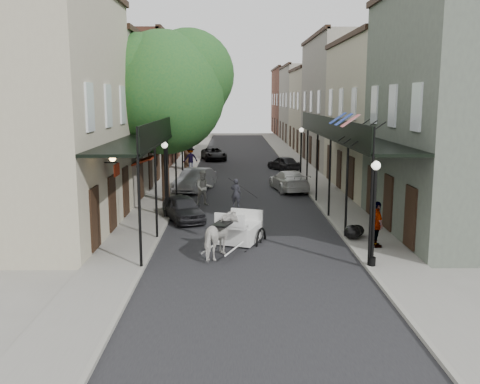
{
  "coord_description": "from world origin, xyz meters",
  "views": [
    {
      "loc": [
        -0.79,
        -20.01,
        5.97
      ],
      "look_at": [
        -0.45,
        4.53,
        1.6
      ],
      "focal_mm": 40.0,
      "sensor_mm": 36.0,
      "label": 1
    }
  ],
  "objects_px": {
    "carriage": "(243,215)",
    "car_right_near": "(289,181)",
    "car_left_near": "(183,208)",
    "car_left_mid": "(195,180)",
    "pedestrian_walking": "(204,188)",
    "lamppost_right_near": "(374,212)",
    "car_right_far": "(283,163)",
    "tree_near": "(171,88)",
    "horse": "(221,236)",
    "pedestrian_sidewalk_right": "(377,224)",
    "car_left_far": "(214,154)",
    "lamppost_left": "(165,178)",
    "lamppost_right_far": "(301,153)",
    "pedestrian_sidewalk_left": "(190,158)",
    "tree_far": "(190,99)"
  },
  "relations": [
    {
      "from": "tree_near",
      "to": "car_right_near",
      "type": "xyz_separation_m",
      "value": [
        7.05,
        3.82,
        -5.83
      ]
    },
    {
      "from": "carriage",
      "to": "car_left_near",
      "type": "relative_size",
      "value": 0.77
    },
    {
      "from": "tree_near",
      "to": "carriage",
      "type": "distance_m",
      "value": 10.63
    },
    {
      "from": "lamppost_right_far",
      "to": "lamppost_left",
      "type": "bearing_deg",
      "value": -124.35
    },
    {
      "from": "car_left_near",
      "to": "car_right_far",
      "type": "xyz_separation_m",
      "value": [
        6.62,
        18.28,
        -0.02
      ]
    },
    {
      "from": "carriage",
      "to": "car_right_near",
      "type": "distance_m",
      "value": 12.56
    },
    {
      "from": "lamppost_right_far",
      "to": "pedestrian_walking",
      "type": "height_order",
      "value": "lamppost_right_far"
    },
    {
      "from": "tree_far",
      "to": "car_right_near",
      "type": "xyz_separation_m",
      "value": [
        7.1,
        -10.18,
        -5.18
      ]
    },
    {
      "from": "lamppost_right_near",
      "to": "car_right_far",
      "type": "distance_m",
      "value": 25.89
    },
    {
      "from": "lamppost_right_near",
      "to": "horse",
      "type": "bearing_deg",
      "value": 165.15
    },
    {
      "from": "carriage",
      "to": "pedestrian_sidewalk_right",
      "type": "xyz_separation_m",
      "value": [
        5.21,
        -1.52,
        -0.05
      ]
    },
    {
      "from": "lamppost_right_far",
      "to": "car_right_far",
      "type": "relative_size",
      "value": 1.05
    },
    {
      "from": "pedestrian_sidewalk_left",
      "to": "horse",
      "type": "bearing_deg",
      "value": 70.98
    },
    {
      "from": "pedestrian_walking",
      "to": "car_left_mid",
      "type": "xyz_separation_m",
      "value": [
        -0.82,
        4.71,
        -0.27
      ]
    },
    {
      "from": "lamppost_right_far",
      "to": "horse",
      "type": "bearing_deg",
      "value": -106.0
    },
    {
      "from": "tree_near",
      "to": "pedestrian_walking",
      "type": "relative_size",
      "value": 4.88
    },
    {
      "from": "car_left_mid",
      "to": "pedestrian_walking",
      "type": "bearing_deg",
      "value": -64.22
    },
    {
      "from": "car_left_near",
      "to": "tree_far",
      "type": "bearing_deg",
      "value": 71.83
    },
    {
      "from": "tree_far",
      "to": "pedestrian_sidewalk_right",
      "type": "distance_m",
      "value": 25.96
    },
    {
      "from": "lamppost_right_near",
      "to": "car_right_near",
      "type": "bearing_deg",
      "value": 94.45
    },
    {
      "from": "lamppost_left",
      "to": "horse",
      "type": "bearing_deg",
      "value": -66.45
    },
    {
      "from": "carriage",
      "to": "car_left_far",
      "type": "distance_m",
      "value": 29.38
    },
    {
      "from": "tree_near",
      "to": "car_right_far",
      "type": "bearing_deg",
      "value": 60.88
    },
    {
      "from": "carriage",
      "to": "car_left_mid",
      "type": "distance_m",
      "value": 12.48
    },
    {
      "from": "tree_near",
      "to": "carriage",
      "type": "bearing_deg",
      "value": -65.14
    },
    {
      "from": "horse",
      "to": "pedestrian_walking",
      "type": "height_order",
      "value": "pedestrian_walking"
    },
    {
      "from": "pedestrian_walking",
      "to": "pedestrian_sidewalk_right",
      "type": "height_order",
      "value": "pedestrian_walking"
    },
    {
      "from": "tree_near",
      "to": "car_left_mid",
      "type": "xyz_separation_m",
      "value": [
        0.98,
        3.82,
        -5.77
      ]
    },
    {
      "from": "car_right_far",
      "to": "pedestrian_walking",
      "type": "bearing_deg",
      "value": 43.4
    },
    {
      "from": "pedestrian_sidewalk_right",
      "to": "car_right_near",
      "type": "xyz_separation_m",
      "value": [
        -2.01,
        13.66,
        -0.38
      ]
    },
    {
      "from": "pedestrian_walking",
      "to": "car_left_near",
      "type": "height_order",
      "value": "pedestrian_walking"
    },
    {
      "from": "car_left_near",
      "to": "pedestrian_walking",
      "type": "bearing_deg",
      "value": 56.41
    },
    {
      "from": "horse",
      "to": "carriage",
      "type": "xyz_separation_m",
      "value": [
        0.88,
        2.45,
        0.25
      ]
    },
    {
      "from": "car_right_near",
      "to": "car_left_far",
      "type": "bearing_deg",
      "value": -80.8
    },
    {
      "from": "car_left_near",
      "to": "car_right_far",
      "type": "height_order",
      "value": "car_left_near"
    },
    {
      "from": "carriage",
      "to": "car_right_near",
      "type": "height_order",
      "value": "carriage"
    },
    {
      "from": "tree_far",
      "to": "car_right_far",
      "type": "bearing_deg",
      "value": -2.5
    },
    {
      "from": "pedestrian_sidewalk_right",
      "to": "tree_near",
      "type": "bearing_deg",
      "value": 34.59
    },
    {
      "from": "carriage",
      "to": "lamppost_right_near",
      "type": "bearing_deg",
      "value": -21.23
    },
    {
      "from": "pedestrian_walking",
      "to": "pedestrian_sidewalk_left",
      "type": "height_order",
      "value": "pedestrian_sidewalk_left"
    },
    {
      "from": "tree_near",
      "to": "car_left_far",
      "type": "bearing_deg",
      "value": 85.65
    },
    {
      "from": "lamppost_left",
      "to": "tree_near",
      "type": "bearing_deg",
      "value": 91.34
    },
    {
      "from": "car_left_near",
      "to": "car_left_far",
      "type": "height_order",
      "value": "car_left_near"
    },
    {
      "from": "lamppost_right_near",
      "to": "car_right_far",
      "type": "bearing_deg",
      "value": 91.52
    },
    {
      "from": "horse",
      "to": "pedestrian_sidewalk_left",
      "type": "xyz_separation_m",
      "value": [
        -2.97,
        23.52,
        0.25
      ]
    },
    {
      "from": "tree_near",
      "to": "tree_far",
      "type": "height_order",
      "value": "tree_near"
    },
    {
      "from": "tree_near",
      "to": "car_right_near",
      "type": "relative_size",
      "value": 2.11
    },
    {
      "from": "car_left_mid",
      "to": "lamppost_right_near",
      "type": "bearing_deg",
      "value": -49.49
    },
    {
      "from": "tree_far",
      "to": "horse",
      "type": "distance_m",
      "value": 25.44
    },
    {
      "from": "lamppost_right_near",
      "to": "pedestrian_sidewalk_right",
      "type": "relative_size",
      "value": 2.02
    }
  ]
}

